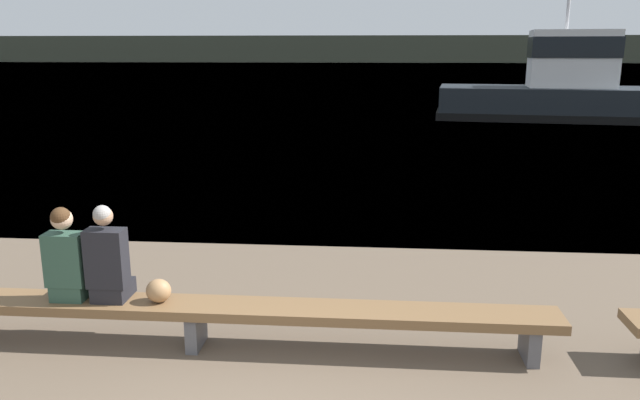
{
  "coord_description": "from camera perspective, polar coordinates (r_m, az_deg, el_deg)",
  "views": [
    {
      "loc": [
        0.85,
        -3.16,
        2.92
      ],
      "look_at": [
        0.13,
        5.49,
        0.81
      ],
      "focal_mm": 35.0,
      "sensor_mm": 36.0,
      "label": 1
    }
  ],
  "objects": [
    {
      "name": "bench_main",
      "position": [
        6.43,
        -11.34,
        -9.9
      ],
      "size": [
        7.15,
        0.47,
        0.46
      ],
      "color": "brown",
      "rests_on": "ground"
    },
    {
      "name": "tugboat_red",
      "position": [
        28.54,
        21.14,
        9.24
      ],
      "size": [
        10.27,
        4.92,
        6.58
      ],
      "rotation": [
        0.0,
        0.0,
        1.43
      ],
      "color": "black",
      "rests_on": "water_surface"
    },
    {
      "name": "person_left",
      "position": [
        6.72,
        -22.13,
        -5.03
      ],
      "size": [
        0.38,
        0.41,
        0.97
      ],
      "color": "#2D4C3D",
      "rests_on": "bench_main"
    },
    {
      "name": "shopping_bag",
      "position": [
        6.46,
        -14.54,
        -8.03
      ],
      "size": [
        0.25,
        0.22,
        0.24
      ],
      "color": "#9E754C",
      "rests_on": "bench_main"
    },
    {
      "name": "water_surface",
      "position": [
        129.04,
        4.49,
        12.34
      ],
      "size": [
        240.0,
        240.0,
        0.0
      ],
      "primitive_type": "plane",
      "color": "#386084",
      "rests_on": "ground"
    },
    {
      "name": "far_shoreline",
      "position": [
        143.01,
        4.55,
        13.6
      ],
      "size": [
        600.0,
        12.0,
        5.67
      ],
      "primitive_type": "cube",
      "color": "#424738",
      "rests_on": "ground"
    },
    {
      "name": "person_right",
      "position": [
        6.54,
        -18.83,
        -5.24
      ],
      "size": [
        0.38,
        0.4,
        1.0
      ],
      "color": "black",
      "rests_on": "bench_main"
    }
  ]
}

